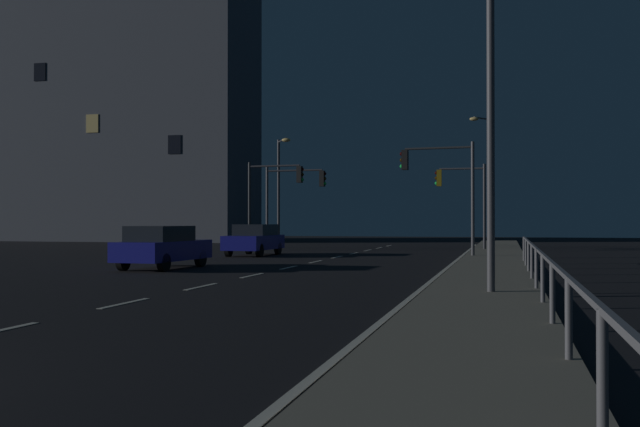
{
  "coord_description": "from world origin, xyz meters",
  "views": [
    {
      "loc": [
        7.86,
        -4.86,
        1.77
      ],
      "look_at": [
        1.61,
        19.44,
        2.01
      ],
      "focal_mm": 40.58,
      "sensor_mm": 36.0,
      "label": 1
    }
  ],
  "objects_px": {
    "traffic_light_near_right": "(462,190)",
    "building_distant": "(123,69)",
    "traffic_light_mid_right": "(441,176)",
    "car_oncoming": "(254,239)",
    "street_lamp_corner": "(496,86)",
    "car": "(163,246)",
    "street_lamp_mid_block": "(487,170)",
    "traffic_light_far_left": "(273,188)",
    "street_lamp_across_street": "(280,181)",
    "traffic_light_mid_left": "(293,191)"
  },
  "relations": [
    {
      "from": "car_oncoming",
      "to": "street_lamp_corner",
      "type": "bearing_deg",
      "value": -55.5
    },
    {
      "from": "car_oncoming",
      "to": "traffic_light_mid_right",
      "type": "distance_m",
      "value": 9.77
    },
    {
      "from": "street_lamp_across_street",
      "to": "traffic_light_mid_left",
      "type": "bearing_deg",
      "value": -56.01
    },
    {
      "from": "traffic_light_mid_right",
      "to": "traffic_light_mid_left",
      "type": "distance_m",
      "value": 12.12
    },
    {
      "from": "car_oncoming",
      "to": "building_distant",
      "type": "bearing_deg",
      "value": 132.0
    },
    {
      "from": "traffic_light_near_right",
      "to": "building_distant",
      "type": "relative_size",
      "value": 0.16
    },
    {
      "from": "traffic_light_near_right",
      "to": "street_lamp_corner",
      "type": "relative_size",
      "value": 0.61
    },
    {
      "from": "traffic_light_near_right",
      "to": "traffic_light_mid_left",
      "type": "xyz_separation_m",
      "value": [
        -10.06,
        -0.23,
        0.04
      ]
    },
    {
      "from": "car",
      "to": "traffic_light_near_right",
      "type": "xyz_separation_m",
      "value": [
        9.75,
        18.02,
        2.7
      ]
    },
    {
      "from": "traffic_light_mid_left",
      "to": "traffic_light_near_right",
      "type": "bearing_deg",
      "value": 1.33
    },
    {
      "from": "street_lamp_corner",
      "to": "building_distant",
      "type": "bearing_deg",
      "value": 128.89
    },
    {
      "from": "car_oncoming",
      "to": "traffic_light_near_right",
      "type": "height_order",
      "value": "traffic_light_near_right"
    },
    {
      "from": "car_oncoming",
      "to": "building_distant",
      "type": "xyz_separation_m",
      "value": [
        -20.08,
        22.3,
        14.22
      ]
    },
    {
      "from": "car",
      "to": "car_oncoming",
      "type": "relative_size",
      "value": 1.01
    },
    {
      "from": "car",
      "to": "car_oncoming",
      "type": "bearing_deg",
      "value": 90.52
    },
    {
      "from": "traffic_light_near_right",
      "to": "building_distant",
      "type": "bearing_deg",
      "value": 154.11
    },
    {
      "from": "car_oncoming",
      "to": "street_lamp_across_street",
      "type": "relative_size",
      "value": 0.63
    },
    {
      "from": "street_lamp_corner",
      "to": "building_distant",
      "type": "height_order",
      "value": "building_distant"
    },
    {
      "from": "car",
      "to": "traffic_light_mid_left",
      "type": "bearing_deg",
      "value": 90.98
    },
    {
      "from": "traffic_light_mid_right",
      "to": "traffic_light_far_left",
      "type": "relative_size",
      "value": 1.02
    },
    {
      "from": "traffic_light_mid_right",
      "to": "street_lamp_across_street",
      "type": "height_order",
      "value": "street_lamp_across_street"
    },
    {
      "from": "car_oncoming",
      "to": "street_lamp_mid_block",
      "type": "distance_m",
      "value": 17.35
    },
    {
      "from": "traffic_light_far_left",
      "to": "traffic_light_near_right",
      "type": "height_order",
      "value": "traffic_light_far_left"
    },
    {
      "from": "building_distant",
      "to": "street_lamp_corner",
      "type": "bearing_deg",
      "value": -51.11
    },
    {
      "from": "street_lamp_corner",
      "to": "street_lamp_across_street",
      "type": "height_order",
      "value": "street_lamp_corner"
    },
    {
      "from": "car",
      "to": "traffic_light_mid_left",
      "type": "xyz_separation_m",
      "value": [
        -0.31,
        17.78,
        2.74
      ]
    },
    {
      "from": "street_lamp_mid_block",
      "to": "car_oncoming",
      "type": "bearing_deg",
      "value": -131.43
    },
    {
      "from": "car_oncoming",
      "to": "traffic_light_near_right",
      "type": "distance_m",
      "value": 12.83
    },
    {
      "from": "traffic_light_near_right",
      "to": "traffic_light_far_left",
      "type": "bearing_deg",
      "value": -167.47
    },
    {
      "from": "street_lamp_mid_block",
      "to": "traffic_light_mid_right",
      "type": "bearing_deg",
      "value": -98.36
    },
    {
      "from": "street_lamp_corner",
      "to": "street_lamp_mid_block",
      "type": "bearing_deg",
      "value": 91.74
    },
    {
      "from": "traffic_light_mid_left",
      "to": "street_lamp_corner",
      "type": "height_order",
      "value": "street_lamp_corner"
    },
    {
      "from": "traffic_light_far_left",
      "to": "building_distant",
      "type": "bearing_deg",
      "value": 138.78
    },
    {
      "from": "traffic_light_near_right",
      "to": "building_distant",
      "type": "xyz_separation_m",
      "value": [
        -29.92,
        14.52,
        11.53
      ]
    },
    {
      "from": "traffic_light_mid_right",
      "to": "building_distant",
      "type": "xyz_separation_m",
      "value": [
        -29.37,
        22.28,
        11.19
      ]
    },
    {
      "from": "street_lamp_mid_block",
      "to": "building_distant",
      "type": "bearing_deg",
      "value": 162.79
    },
    {
      "from": "car_oncoming",
      "to": "traffic_light_mid_right",
      "type": "xyz_separation_m",
      "value": [
        9.29,
        0.01,
        3.04
      ]
    },
    {
      "from": "traffic_light_mid_right",
      "to": "traffic_light_mid_left",
      "type": "xyz_separation_m",
      "value": [
        -9.5,
        7.53,
        -0.3
      ]
    },
    {
      "from": "street_lamp_corner",
      "to": "car",
      "type": "bearing_deg",
      "value": 148.61
    },
    {
      "from": "car_oncoming",
      "to": "traffic_light_near_right",
      "type": "bearing_deg",
      "value": 38.29
    },
    {
      "from": "traffic_light_near_right",
      "to": "car",
      "type": "bearing_deg",
      "value": -118.43
    },
    {
      "from": "traffic_light_far_left",
      "to": "car_oncoming",
      "type": "bearing_deg",
      "value": -81.56
    },
    {
      "from": "street_lamp_corner",
      "to": "street_lamp_mid_block",
      "type": "distance_m",
      "value": 30.19
    },
    {
      "from": "traffic_light_mid_right",
      "to": "building_distant",
      "type": "distance_m",
      "value": 38.52
    },
    {
      "from": "car",
      "to": "street_lamp_mid_block",
      "type": "distance_m",
      "value": 25.74
    },
    {
      "from": "car_oncoming",
      "to": "street_lamp_corner",
      "type": "relative_size",
      "value": 0.56
    },
    {
      "from": "street_lamp_corner",
      "to": "street_lamp_mid_block",
      "type": "height_order",
      "value": "street_lamp_mid_block"
    },
    {
      "from": "traffic_light_far_left",
      "to": "building_distant",
      "type": "xyz_separation_m",
      "value": [
        -19.28,
        16.89,
        11.42
      ]
    },
    {
      "from": "traffic_light_mid_right",
      "to": "traffic_light_mid_left",
      "type": "bearing_deg",
      "value": 141.61
    },
    {
      "from": "traffic_light_mid_left",
      "to": "building_distant",
      "type": "relative_size",
      "value": 0.17
    }
  ]
}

